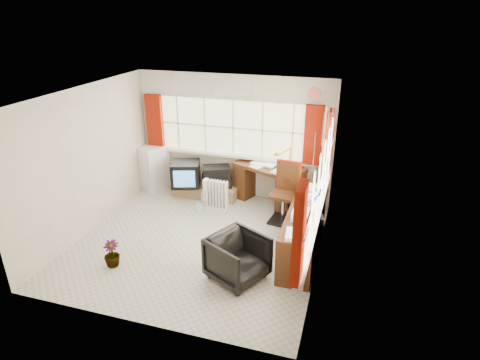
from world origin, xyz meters
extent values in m
plane|color=beige|center=(0.00, 0.00, 0.00)|extent=(4.00, 4.00, 0.00)
plane|color=beige|center=(0.00, 2.00, 1.25)|extent=(4.00, 0.00, 4.00)
plane|color=beige|center=(0.00, -2.00, 1.25)|extent=(4.00, 0.00, 4.00)
plane|color=beige|center=(-2.00, 0.00, 1.25)|extent=(0.00, 4.00, 4.00)
plane|color=beige|center=(2.00, 0.00, 1.25)|extent=(0.00, 4.00, 4.00)
plane|color=white|center=(0.00, 0.00, 2.50)|extent=(4.00, 4.00, 0.00)
plane|color=#FFF6C9|center=(0.00, 1.98, 1.45)|extent=(3.60, 0.00, 3.60)
cube|color=white|center=(0.00, 1.94, 0.87)|extent=(3.70, 0.12, 0.05)
cube|color=white|center=(-1.20, 1.97, 1.45)|extent=(0.03, 0.02, 1.10)
cube|color=white|center=(-0.60, 1.97, 1.45)|extent=(0.03, 0.02, 1.10)
cube|color=white|center=(0.00, 1.97, 1.45)|extent=(0.03, 0.02, 1.10)
cube|color=white|center=(0.60, 1.97, 1.45)|extent=(0.03, 0.02, 1.10)
cube|color=white|center=(1.20, 1.97, 1.45)|extent=(0.03, 0.02, 1.10)
plane|color=#FFF6C9|center=(1.98, 0.00, 1.45)|extent=(0.00, 3.60, 3.60)
cube|color=white|center=(1.94, 0.00, 0.87)|extent=(0.12, 3.70, 0.05)
cube|color=white|center=(1.97, -1.20, 1.45)|extent=(0.02, 0.03, 1.10)
cube|color=white|center=(1.97, -0.60, 1.45)|extent=(0.02, 0.03, 1.10)
cube|color=white|center=(1.97, 0.00, 1.45)|extent=(0.02, 0.03, 1.10)
cube|color=white|center=(1.97, 0.60, 1.45)|extent=(0.02, 0.03, 1.10)
cube|color=white|center=(1.97, 1.20, 1.45)|extent=(0.02, 0.03, 1.10)
cube|color=#9B2008|center=(-1.70, 1.90, 1.46)|extent=(0.35, 0.10, 1.15)
cube|color=#9B2008|center=(1.60, 1.90, 1.46)|extent=(0.35, 0.10, 1.15)
cube|color=#9B2008|center=(1.90, 1.60, 1.46)|extent=(0.10, 0.35, 1.15)
cube|color=#9B2008|center=(1.90, -1.70, 1.46)|extent=(0.10, 0.35, 1.15)
cube|color=beige|center=(0.00, 1.96, 2.25)|extent=(3.95, 0.08, 0.48)
cube|color=beige|center=(1.96, 0.00, 2.25)|extent=(0.08, 3.95, 0.48)
cube|color=#4C2411|center=(0.79, 1.80, 0.76)|extent=(1.53, 1.17, 0.06)
cube|color=#4C2411|center=(0.30, 2.01, 0.37)|extent=(0.53, 0.69, 0.73)
cube|color=#4C2411|center=(1.28, 1.59, 0.37)|extent=(0.53, 0.69, 0.73)
cube|color=white|center=(0.79, 1.80, 0.80)|extent=(0.34, 0.38, 0.02)
cube|color=white|center=(0.79, 1.80, 0.81)|extent=(0.34, 0.38, 0.02)
cube|color=white|center=(0.79, 1.80, 0.81)|extent=(0.34, 0.38, 0.02)
cube|color=white|center=(0.79, 1.80, 0.82)|extent=(0.34, 0.38, 0.02)
cube|color=white|center=(0.79, 1.80, 0.82)|extent=(0.34, 0.38, 0.02)
cube|color=white|center=(0.79, 1.80, 0.82)|extent=(0.34, 0.38, 0.02)
cube|color=white|center=(0.79, 1.80, 0.83)|extent=(0.34, 0.38, 0.02)
cylinder|color=#DAA309|center=(1.20, 1.74, 0.81)|extent=(0.11, 0.11, 0.02)
cylinder|color=#DAA309|center=(1.20, 1.74, 1.00)|extent=(0.03, 0.03, 0.40)
cone|color=#DAA309|center=(1.20, 1.74, 1.16)|extent=(0.16, 0.13, 0.16)
cube|color=black|center=(1.24, 1.09, 0.02)|extent=(0.53, 0.53, 0.04)
cylinder|color=silver|center=(1.24, 1.09, 0.27)|extent=(0.06, 0.06, 0.54)
cube|color=#4C2411|center=(1.24, 1.09, 0.54)|extent=(0.51, 0.49, 0.06)
cube|color=#4C2411|center=(1.27, 1.31, 0.83)|extent=(0.42, 0.11, 0.52)
cube|color=#9B2008|center=(1.27, 1.31, 0.85)|extent=(0.46, 0.12, 0.54)
imported|color=black|center=(0.93, -0.76, 0.34)|extent=(1.00, 0.99, 0.69)
cube|color=white|center=(-0.07, 1.14, 0.04)|extent=(0.43, 0.19, 0.08)
cube|color=white|center=(-0.26, 1.14, 0.36)|extent=(0.03, 0.13, 0.55)
cube|color=white|center=(-0.20, 1.14, 0.36)|extent=(0.03, 0.13, 0.55)
cube|color=white|center=(-0.13, 1.14, 0.36)|extent=(0.03, 0.13, 0.55)
cube|color=white|center=(-0.07, 1.14, 0.36)|extent=(0.03, 0.13, 0.55)
cube|color=white|center=(0.00, 1.13, 0.36)|extent=(0.03, 0.13, 0.55)
cube|color=white|center=(0.06, 1.13, 0.36)|extent=(0.03, 0.13, 0.55)
cube|color=white|center=(0.12, 1.13, 0.36)|extent=(0.03, 0.13, 0.55)
cube|color=#4C2411|center=(1.73, 0.20, 0.38)|extent=(0.50, 2.00, 0.75)
cube|color=white|center=(1.70, -0.60, 0.80)|extent=(0.24, 0.32, 0.10)
cube|color=white|center=(1.70, -0.07, 0.80)|extent=(0.24, 0.32, 0.10)
cube|color=white|center=(1.70, 0.47, 0.80)|extent=(0.24, 0.32, 0.10)
cube|color=white|center=(1.70, 1.00, 0.80)|extent=(0.24, 0.32, 0.10)
cube|color=black|center=(1.90, -0.08, 0.80)|extent=(0.31, 0.36, 0.11)
cube|color=#9F794F|center=(-0.55, 1.72, 0.12)|extent=(1.40, 0.50, 0.25)
cube|color=black|center=(-0.91, 1.58, 0.51)|extent=(0.69, 0.66, 0.51)
cube|color=#5193E6|center=(-0.83, 1.32, 0.51)|extent=(0.42, 0.15, 0.35)
cube|color=black|center=(-0.29, 1.74, 0.36)|extent=(0.69, 0.58, 0.22)
cube|color=black|center=(-0.29, 1.74, 0.57)|extent=(0.64, 0.54, 0.21)
cube|color=white|center=(-1.80, 1.80, 0.47)|extent=(0.74, 0.74, 0.95)
cube|color=silver|center=(-1.68, 1.44, 0.61)|extent=(0.03, 0.03, 0.50)
imported|color=white|center=(-0.48, 1.45, 0.15)|extent=(0.12, 0.12, 0.30)
imported|color=#8FD5D2|center=(-0.42, 1.00, 0.10)|extent=(0.12, 0.13, 0.20)
imported|color=black|center=(-1.00, -1.03, 0.21)|extent=(0.27, 0.27, 0.43)
camera|label=1|loc=(2.35, -5.39, 3.68)|focal=30.00mm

